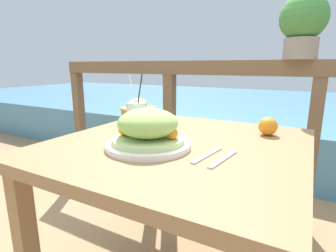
{
  "coord_description": "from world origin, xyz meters",
  "views": [
    {
      "loc": [
        0.42,
        -0.86,
        0.98
      ],
      "look_at": [
        -0.04,
        -0.02,
        0.76
      ],
      "focal_mm": 28.0,
      "sensor_mm": 36.0,
      "label": 1
    }
  ],
  "objects_px": {
    "bread_basket": "(138,112)",
    "drink_glass": "(137,118)",
    "salad_plate": "(148,131)",
    "potted_plant": "(303,23)"
  },
  "relations": [
    {
      "from": "bread_basket",
      "to": "potted_plant",
      "type": "relative_size",
      "value": 0.54
    },
    {
      "from": "salad_plate",
      "to": "potted_plant",
      "type": "height_order",
      "value": "potted_plant"
    },
    {
      "from": "bread_basket",
      "to": "potted_plant",
      "type": "bearing_deg",
      "value": 39.88
    },
    {
      "from": "bread_basket",
      "to": "drink_glass",
      "type": "bearing_deg",
      "value": -56.51
    },
    {
      "from": "drink_glass",
      "to": "bread_basket",
      "type": "height_order",
      "value": "drink_glass"
    },
    {
      "from": "drink_glass",
      "to": "salad_plate",
      "type": "bearing_deg",
      "value": -44.47
    },
    {
      "from": "bread_basket",
      "to": "potted_plant",
      "type": "distance_m",
      "value": 0.98
    },
    {
      "from": "salad_plate",
      "to": "bread_basket",
      "type": "bearing_deg",
      "value": 129.79
    },
    {
      "from": "drink_glass",
      "to": "potted_plant",
      "type": "relative_size",
      "value": 0.74
    },
    {
      "from": "salad_plate",
      "to": "potted_plant",
      "type": "bearing_deg",
      "value": 65.59
    }
  ]
}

